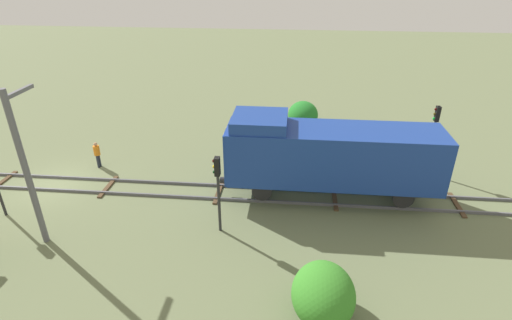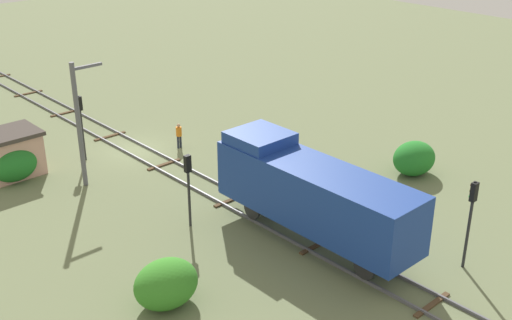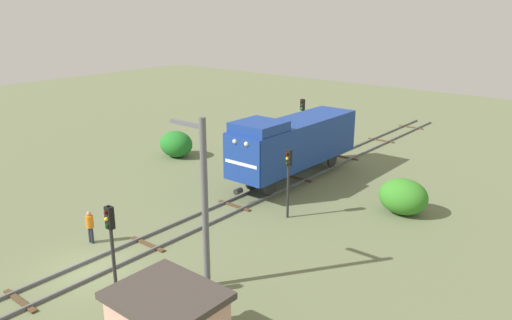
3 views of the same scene
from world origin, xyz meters
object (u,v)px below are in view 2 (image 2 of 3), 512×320
at_px(locomotive, 312,192).
at_px(traffic_signal_mid, 188,177).
at_px(traffic_signal_far, 471,209).
at_px(worker_near_track, 179,134).
at_px(catenary_mast, 79,122).
at_px(relay_hut, 10,153).
at_px(traffic_signal_near, 81,116).

height_order(locomotive, traffic_signal_mid, locomotive).
relative_size(traffic_signal_far, worker_near_track, 2.55).
xyz_separation_m(worker_near_track, catenary_mast, (7.33, 0.83, 2.93)).
distance_m(locomotive, relay_hut, 19.16).
bearing_deg(traffic_signal_mid, worker_near_track, -123.29).
relative_size(locomotive, traffic_signal_far, 2.68).
xyz_separation_m(traffic_signal_near, catenary_mast, (1.73, 3.30, 0.99)).
xyz_separation_m(traffic_signal_mid, traffic_signal_far, (-7.00, 11.58, 0.23)).
bearing_deg(worker_near_track, catenary_mast, 177.30).
bearing_deg(worker_near_track, traffic_signal_far, -95.77).
xyz_separation_m(catenary_mast, relay_hut, (2.57, -4.28, -2.54)).
bearing_deg(worker_near_track, traffic_signal_mid, -132.42).
distance_m(traffic_signal_mid, relay_hut, 13.03).
bearing_deg(traffic_signal_mid, traffic_signal_far, 121.16).
distance_m(traffic_signal_far, catenary_mast, 21.38).
distance_m(worker_near_track, relay_hut, 10.49).
xyz_separation_m(traffic_signal_near, traffic_signal_mid, (0.20, 11.30, -0.17)).
xyz_separation_m(traffic_signal_far, worker_near_track, (1.20, -20.41, -2.01)).
bearing_deg(traffic_signal_near, traffic_signal_far, 106.55).
relative_size(traffic_signal_mid, relay_hut, 1.14).
bearing_deg(worker_near_track, traffic_signal_near, 147.06).
bearing_deg(locomotive, traffic_signal_far, 119.78).
height_order(traffic_signal_mid, worker_near_track, traffic_signal_mid).
distance_m(traffic_signal_far, worker_near_track, 20.55).
height_order(traffic_signal_mid, relay_hut, traffic_signal_mid).
bearing_deg(relay_hut, catenary_mast, 120.92).
distance_m(traffic_signal_near, relay_hut, 4.68).
height_order(catenary_mast, relay_hut, catenary_mast).
bearing_deg(traffic_signal_far, catenary_mast, -66.46).
xyz_separation_m(locomotive, worker_near_track, (-2.40, -14.12, -1.78)).
relative_size(locomotive, worker_near_track, 6.82).
bearing_deg(relay_hut, traffic_signal_far, 114.94).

